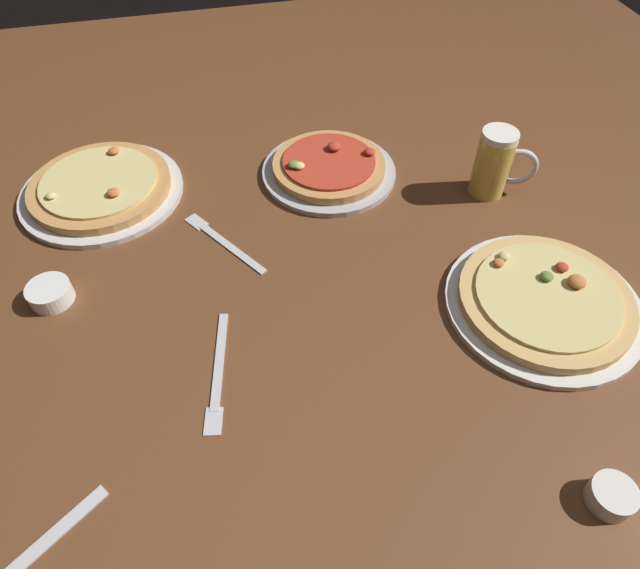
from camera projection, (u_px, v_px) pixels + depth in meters
name	position (u px, v px, depth m)	size (l,w,h in m)	color
ground_plane	(320.00, 298.00, 0.97)	(2.40, 2.40, 0.03)	brown
pizza_plate_near	(545.00, 301.00, 0.92)	(0.33, 0.33, 0.05)	silver
pizza_plate_far	(329.00, 168.00, 1.16)	(0.28, 0.28, 0.05)	#B2B2B7
pizza_plate_side	(101.00, 188.00, 1.12)	(0.32, 0.32, 0.05)	silver
beer_mug_dark	(495.00, 164.00, 1.09)	(0.12, 0.07, 0.14)	gold
ramekin_sauce	(612.00, 496.00, 0.71)	(0.06, 0.06, 0.03)	silver
ramekin_butter	(50.00, 293.00, 0.94)	(0.07, 0.07, 0.03)	white
fork_left	(218.00, 373.00, 0.85)	(0.06, 0.22, 0.01)	silver
knife_right	(28.00, 557.00, 0.68)	(0.19, 0.14, 0.01)	silver
fork_spare	(223.00, 241.00, 1.04)	(0.13, 0.19, 0.01)	silver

